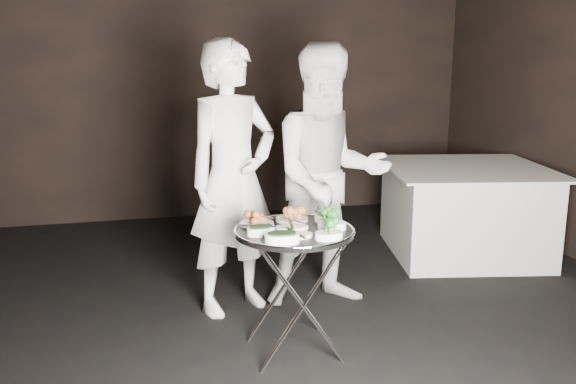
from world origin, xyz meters
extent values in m
cube|color=black|center=(0.00, 0.00, -0.03)|extent=(6.00, 7.00, 0.05)
cube|color=black|center=(0.00, 3.52, 1.50)|extent=(6.00, 0.05, 3.00)
cylinder|color=silver|center=(0.17, -0.08, 0.37)|extent=(0.51, 0.02, 0.74)
cylinder|color=silver|center=(0.17, -0.08, 0.37)|extent=(0.51, 0.02, 0.74)
cylinder|color=silver|center=(0.17, 0.31, 0.37)|extent=(0.51, 0.02, 0.74)
cylinder|color=silver|center=(0.17, 0.31, 0.37)|extent=(0.51, 0.02, 0.74)
cylinder|color=silver|center=(-0.04, 0.11, 0.71)|extent=(0.02, 0.43, 0.02)
cylinder|color=silver|center=(0.39, 0.11, 0.71)|extent=(0.02, 0.43, 0.02)
cylinder|color=black|center=(0.17, 0.11, 0.74)|extent=(0.68, 0.68, 0.03)
torus|color=silver|center=(0.17, 0.11, 0.76)|extent=(0.70, 0.70, 0.02)
cylinder|color=beige|center=(-0.02, 0.26, 0.77)|extent=(0.20, 0.20, 0.02)
cylinder|color=beige|center=(0.21, 0.31, 0.77)|extent=(0.20, 0.20, 0.02)
cylinder|color=white|center=(0.40, 0.24, 0.78)|extent=(0.13, 0.13, 0.05)
cylinder|color=silver|center=(-0.01, 0.27, 0.81)|extent=(0.15, 0.14, 0.01)
cylinder|color=silver|center=(0.22, 0.32, 0.81)|extent=(0.04, 0.20, 0.01)
cylinder|color=silver|center=(0.40, 0.24, 0.81)|extent=(0.09, 0.18, 0.01)
cylinder|color=silver|center=(-0.05, 0.06, 0.81)|extent=(0.19, 0.09, 0.01)
cylinder|color=silver|center=(0.39, 0.06, 0.81)|extent=(0.10, 0.18, 0.01)
cylinder|color=silver|center=(0.17, 0.12, 0.81)|extent=(0.11, 0.18, 0.01)
imported|color=white|center=(-0.06, 0.85, 0.93)|extent=(0.80, 0.68, 1.86)
imported|color=white|center=(0.60, 0.80, 0.92)|extent=(0.90, 0.70, 1.83)
cube|color=white|center=(2.12, 1.56, 0.39)|extent=(1.23, 1.23, 0.77)
cube|color=white|center=(2.12, 1.56, 0.78)|extent=(1.39, 1.39, 0.02)
camera|label=1|loc=(-0.70, -3.15, 1.73)|focal=38.00mm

